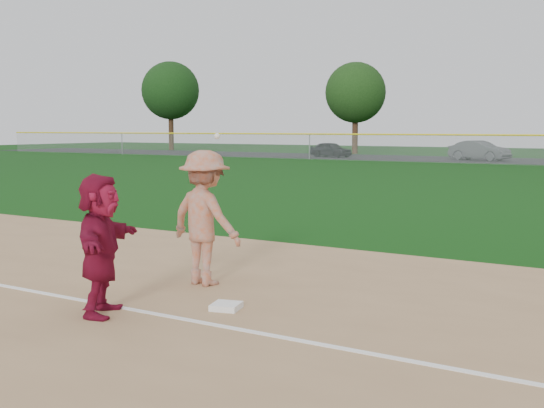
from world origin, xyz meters
The scene contains 9 objects.
ground centered at (0.00, 0.00, 0.00)m, with size 160.00×160.00×0.00m, color #0C3B0B.
foul_line centered at (0.00, -0.80, 0.03)m, with size 60.00×0.10×0.01m, color white.
first_base centered at (0.25, -0.11, 0.06)m, with size 0.37×0.37×0.08m, color white.
base_runner centered at (-1.02, -1.17, 0.96)m, with size 1.74×0.55×1.88m, color maroon.
car_left centered at (-20.46, 44.71, 0.65)m, with size 1.51×3.76×1.28m, color black.
car_mid centered at (-8.06, 45.20, 0.76)m, with size 1.60×4.58×1.51m, color #4E5155.
first_base_play centered at (-0.91, 0.97, 1.08)m, with size 1.47×0.98×2.39m.
tree_0 centered at (-44.00, 52.00, 6.59)m, with size 6.40×6.40×9.81m.
tree_1 centered at (-22.00, 53.00, 5.83)m, with size 5.80×5.80×8.75m.
Camera 1 is at (5.51, -7.53, 2.49)m, focal length 45.00 mm.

